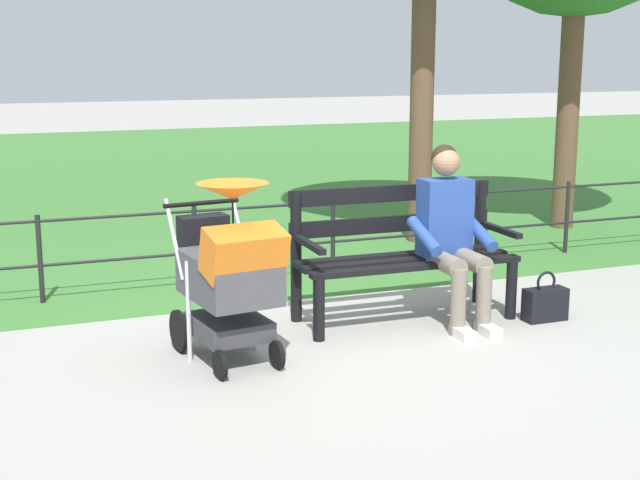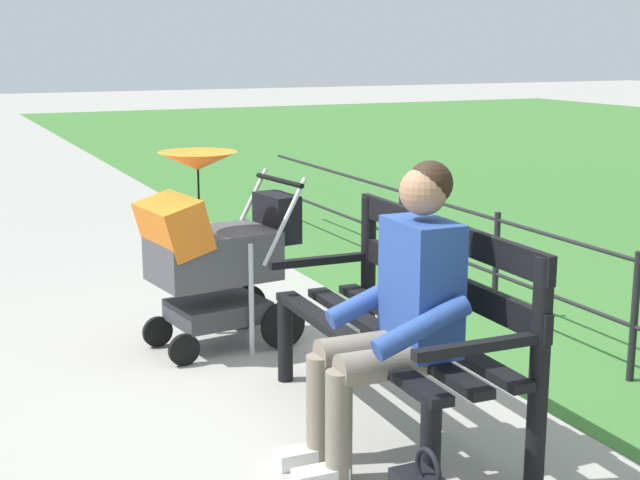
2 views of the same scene
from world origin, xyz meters
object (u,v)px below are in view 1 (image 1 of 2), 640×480
at_px(person_on_bench, 451,230).
at_px(park_bench, 401,247).
at_px(stroller, 229,270).
at_px(handbag, 545,303).

bearing_deg(person_on_bench, park_bench, -37.64).
distance_m(park_bench, stroller, 1.50).
bearing_deg(handbag, park_bench, -26.15).
distance_m(park_bench, handbag, 1.13).
bearing_deg(stroller, person_on_bench, -171.68).
height_order(park_bench, stroller, stroller).
xyz_separation_m(stroller, handbag, (-2.37, -0.01, -0.47)).
bearing_deg(stroller, handbag, -179.81).
relative_size(person_on_bench, stroller, 1.11).
distance_m(person_on_bench, stroller, 1.73).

